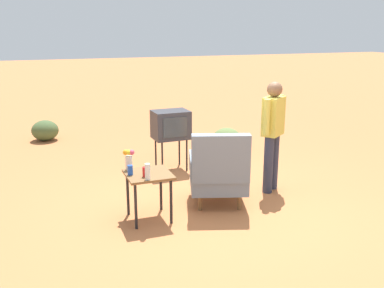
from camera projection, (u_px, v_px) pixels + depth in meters
ground_plane at (220, 207)px, 5.94m from camera, size 60.00×60.00×0.00m
armchair at (219, 171)px, 5.86m from camera, size 0.97×0.98×1.06m
side_table at (148, 180)px, 5.43m from camera, size 0.56×0.56×0.62m
tv_on_stand at (171, 125)px, 7.31m from camera, size 0.61×0.47×1.03m
person_standing at (273, 130)px, 6.30m from camera, size 0.48×0.39×1.64m
soda_can_red at (145, 172)px, 5.27m from camera, size 0.07×0.07×0.12m
soda_can_blue at (130, 170)px, 5.33m from camera, size 0.07×0.07×0.12m
bottle_short_clear at (148, 172)px, 5.15m from camera, size 0.06×0.06×0.20m
flower_vase at (129, 159)px, 5.51m from camera, size 0.14×0.10×0.27m
shrub_near at (227, 139)px, 8.60m from camera, size 0.59×0.59×0.46m
shrub_mid at (45, 130)px, 9.37m from camera, size 0.57×0.57×0.44m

